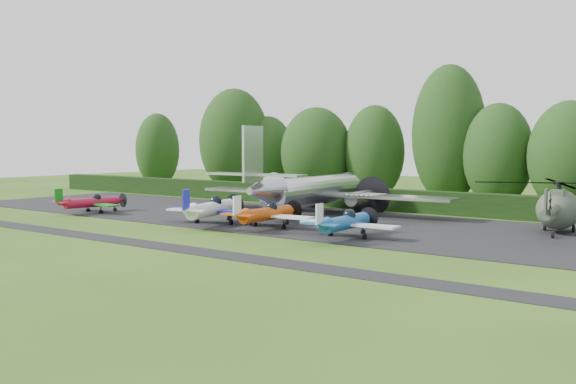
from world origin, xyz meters
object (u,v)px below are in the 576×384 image
Objects in this scene: light_plane_white at (212,209)px; helicopter at (558,206)px; light_plane_orange at (267,214)px; light_plane_blue at (345,222)px; light_plane_red at (92,202)px; transport_plane at (312,190)px.

helicopter is (22.37, 11.05, 0.67)m from light_plane_white.
helicopter is at bearing 32.61° from light_plane_orange.
light_plane_orange is 1.03× the size of light_plane_blue.
light_plane_white is at bearing -6.20° from light_plane_red.
helicopter is (36.67, 11.46, 0.94)m from light_plane_red.
helicopter is at bearing 49.92° from light_plane_blue.
light_plane_red is at bearing -162.44° from light_plane_white.
light_plane_blue is at bearing -6.83° from light_plane_red.
light_plane_red is 19.09m from light_plane_orange.
light_plane_white reaches higher than light_plane_orange.
light_plane_red is (-16.47, -10.71, -1.18)m from transport_plane.
light_plane_red is at bearing -142.65° from transport_plane.
light_plane_orange is at bearing 25.34° from light_plane_white.
transport_plane is 20.22m from helicopter.
light_plane_white is at bearing -168.18° from light_plane_orange.
helicopter is (10.46, 11.00, 0.85)m from light_plane_blue.
light_plane_orange is at bearing 177.60° from light_plane_blue.
helicopter reaches higher than light_plane_orange.
helicopter is at bearing 42.20° from light_plane_white.
transport_plane is 14.18m from light_plane_blue.
light_plane_orange is 0.56× the size of helicopter.
light_plane_red is at bearing -154.54° from helicopter.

